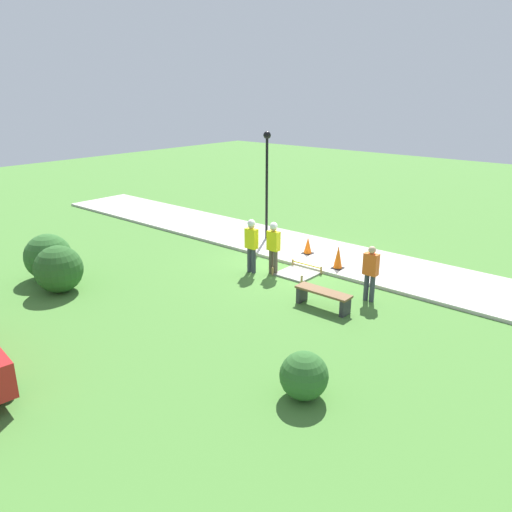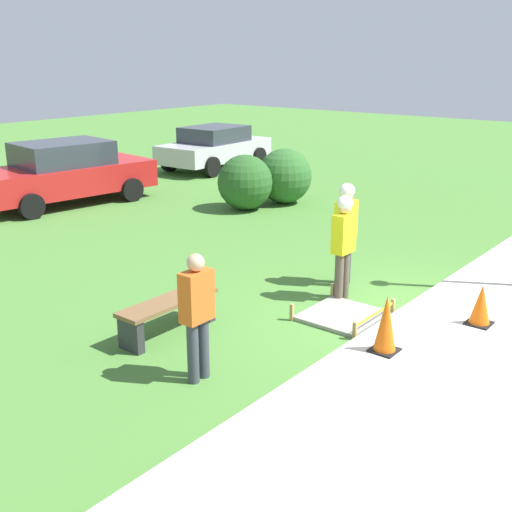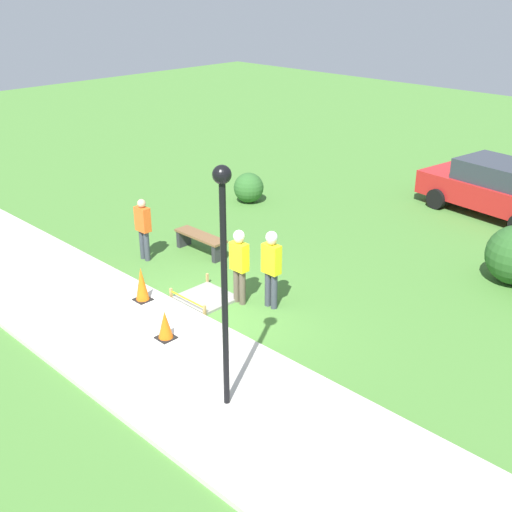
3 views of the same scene
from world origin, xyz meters
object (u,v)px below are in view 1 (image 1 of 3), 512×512
Objects in this scene: traffic_cone_far_patch at (308,245)px; bystander_in_orange_shirt at (371,271)px; park_bench at (323,296)px; worker_supervisor at (273,244)px; traffic_cone_near_patch at (338,257)px; worker_assistant at (251,241)px; lamppost_near at (267,170)px.

traffic_cone_far_patch is 4.14m from bystander_in_orange_shirt.
worker_supervisor is (2.65, -1.19, 0.65)m from park_bench.
worker_supervisor is 1.07× the size of bystander_in_orange_shirt.
traffic_cone_near_patch is 2.17m from worker_supervisor.
park_bench is 0.93× the size of worker_supervisor.
worker_assistant is 4.00m from bystander_in_orange_shirt.
traffic_cone_near_patch is 1.74m from traffic_cone_far_patch.
traffic_cone_near_patch is 0.49× the size of park_bench.
traffic_cone_far_patch is at bearing 166.59° from lamppost_near.
lamppost_near is at bearing -37.18° from park_bench.
worker_assistant reaches higher than traffic_cone_near_patch.
traffic_cone_far_patch is 2.63m from worker_assistant.
lamppost_near is at bearing -47.39° from worker_supervisor.
traffic_cone_far_patch is 0.37× the size of bystander_in_orange_shirt.
traffic_cone_far_patch is at bearing -30.93° from bystander_in_orange_shirt.
traffic_cone_far_patch is 3.35m from lamppost_near.
bystander_in_orange_shirt is 0.39× the size of lamppost_near.
traffic_cone_far_patch is 0.38× the size of park_bench.
traffic_cone_near_patch is 0.48× the size of bystander_in_orange_shirt.
worker_assistant is (0.62, 0.34, 0.04)m from worker_supervisor.
worker_supervisor reaches higher than traffic_cone_near_patch.
worker_assistant is at bearing -14.56° from park_bench.
bystander_in_orange_shirt is at bearing 155.50° from lamppost_near.
traffic_cone_near_patch is at bearing 163.20° from lamppost_near.
worker_assistant reaches higher than bystander_in_orange_shirt.
bystander_in_orange_shirt is at bearing 149.07° from traffic_cone_far_patch.
traffic_cone_far_patch is 4.39m from park_bench.
bystander_in_orange_shirt is (-1.91, 1.48, 0.41)m from traffic_cone_near_patch.
worker_assistant is at bearing 42.15° from traffic_cone_near_patch.
traffic_cone_near_patch is 2.98m from park_bench.
worker_assistant is (3.27, -0.85, 0.69)m from park_bench.
lamppost_near reaches higher than traffic_cone_near_patch.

